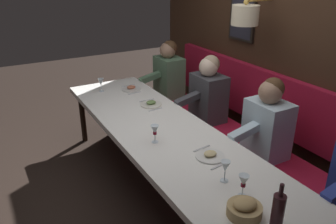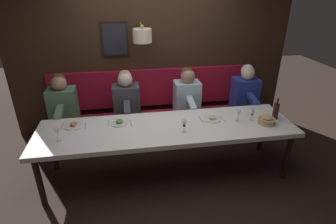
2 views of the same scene
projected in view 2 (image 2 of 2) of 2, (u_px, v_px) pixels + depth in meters
name	position (u px, v px, depth m)	size (l,w,h in m)	color
ground_plane	(167.00, 173.00, 3.77)	(12.00, 12.00, 0.00)	black
dining_table	(167.00, 130.00, 3.47)	(0.90, 3.28, 0.74)	white
banquette_bench	(159.00, 129.00, 4.46)	(0.52, 3.48, 0.45)	maroon
back_wall_panel	(153.00, 52.00, 4.49)	(0.59, 4.68, 2.90)	#382316
diner_nearest	(245.00, 90.00, 4.42)	(0.60, 0.40, 0.79)	#283893
diner_near	(187.00, 94.00, 4.27)	(0.60, 0.40, 0.79)	silver
diner_middle	(126.00, 98.00, 4.13)	(0.60, 0.40, 0.79)	#3D3D42
diner_far	(62.00, 102.00, 3.99)	(0.60, 0.40, 0.79)	#567A5B
place_setting_0	(212.00, 118.00, 3.62)	(0.24, 0.33, 0.05)	silver
place_setting_1	(120.00, 122.00, 3.52)	(0.24, 0.32, 0.05)	silver
place_setting_2	(74.00, 125.00, 3.45)	(0.24, 0.31, 0.05)	silver
wine_glass_0	(253.00, 112.00, 3.56)	(0.07, 0.07, 0.16)	silver
wine_glass_1	(238.00, 113.00, 3.53)	(0.07, 0.07, 0.16)	silver
wine_glass_2	(57.00, 132.00, 3.08)	(0.07, 0.07, 0.16)	silver
wine_glass_3	(184.00, 124.00, 3.27)	(0.07, 0.07, 0.16)	silver
wine_bottle	(276.00, 111.00, 3.59)	(0.08, 0.08, 0.30)	#33191E
bread_bowl	(267.00, 120.00, 3.50)	(0.22, 0.22, 0.12)	tan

